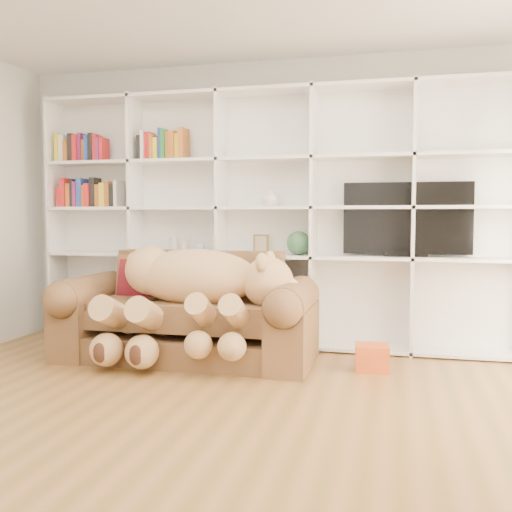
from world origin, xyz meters
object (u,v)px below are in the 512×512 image
(gift_box, at_px, (372,358))
(tv, at_px, (407,220))
(sofa, at_px, (188,319))
(teddy_bear, at_px, (193,289))

(gift_box, distance_m, tv, 1.33)
(sofa, xyz_separation_m, gift_box, (1.56, -0.04, -0.24))
(teddy_bear, relative_size, tv, 1.43)
(tv, bearing_deg, gift_box, -110.17)
(teddy_bear, height_order, gift_box, teddy_bear)
(gift_box, height_order, tv, tv)
(gift_box, relative_size, tv, 0.23)
(sofa, bearing_deg, gift_box, -1.53)
(teddy_bear, height_order, tv, tv)
(sofa, distance_m, tv, 2.12)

